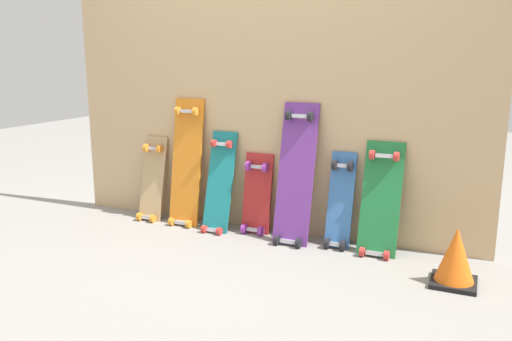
{
  "coord_description": "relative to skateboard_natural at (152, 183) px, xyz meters",
  "views": [
    {
      "loc": [
        1.36,
        -3.16,
        1.18
      ],
      "look_at": [
        0.0,
        -0.07,
        0.44
      ],
      "focal_mm": 36.63,
      "sensor_mm": 36.0,
      "label": 1
    }
  ],
  "objects": [
    {
      "name": "ground_plane",
      "position": [
        0.85,
        0.05,
        -0.27
      ],
      "size": [
        12.0,
        12.0,
        0.0
      ],
      "primitive_type": "plane",
      "color": "gray"
    },
    {
      "name": "skateboard_red",
      "position": [
        0.83,
        0.03,
        -0.03
      ],
      "size": [
        0.2,
        0.17,
        0.6
      ],
      "color": "#B22626",
      "rests_on": "ground"
    },
    {
      "name": "traffic_cone",
      "position": [
        2.13,
        -0.34,
        -0.11
      ],
      "size": [
        0.23,
        0.23,
        0.31
      ],
      "color": "black",
      "rests_on": "ground"
    },
    {
      "name": "skateboard_orange",
      "position": [
        0.29,
        0.0,
        0.14
      ],
      "size": [
        0.23,
        0.22,
        0.96
      ],
      "color": "orange",
      "rests_on": "ground"
    },
    {
      "name": "skateboard_purple",
      "position": [
        1.12,
        -0.03,
        0.14
      ],
      "size": [
        0.24,
        0.29,
        0.96
      ],
      "color": "#6B338C",
      "rests_on": "ground"
    },
    {
      "name": "skateboard_blue",
      "position": [
        1.41,
        -0.0,
        -0.0
      ],
      "size": [
        0.16,
        0.22,
        0.66
      ],
      "color": "#386BAD",
      "rests_on": "ground"
    },
    {
      "name": "skateboard_green",
      "position": [
        1.67,
        -0.02,
        0.03
      ],
      "size": [
        0.23,
        0.26,
        0.75
      ],
      "color": "#1E7238",
      "rests_on": "ground"
    },
    {
      "name": "skateboard_natural",
      "position": [
        0.0,
        0.0,
        0.0
      ],
      "size": [
        0.18,
        0.22,
        0.67
      ],
      "color": "tan",
      "rests_on": "ground"
    },
    {
      "name": "plywood_wall_panel",
      "position": [
        0.85,
        0.12,
        0.53
      ],
      "size": [
        2.96,
        0.04,
        1.6
      ],
      "primitive_type": "cube",
      "color": "tan",
      "rests_on": "ground"
    },
    {
      "name": "skateboard_teal",
      "position": [
        0.57,
        -0.02,
        0.03
      ],
      "size": [
        0.19,
        0.26,
        0.75
      ],
      "color": "#197A7F",
      "rests_on": "ground"
    }
  ]
}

